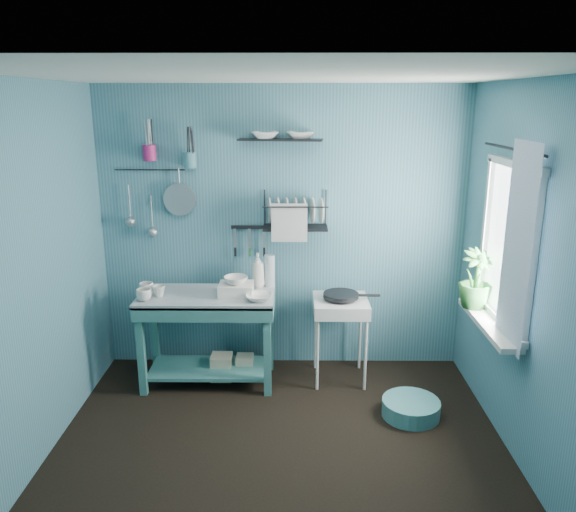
{
  "coord_description": "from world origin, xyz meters",
  "views": [
    {
      "loc": [
        0.09,
        -3.33,
        2.36
      ],
      "look_at": [
        0.05,
        0.85,
        1.2
      ],
      "focal_mm": 35.0,
      "sensor_mm": 36.0,
      "label": 1
    }
  ],
  "objects_px": {
    "wash_tub": "(236,289)",
    "soap_bottle": "(258,270)",
    "mug_mid": "(159,291)",
    "utensil_cup_teal": "(190,160)",
    "hotplate_stand": "(340,339)",
    "storage_tin_large": "(222,367)",
    "storage_tin_small": "(245,366)",
    "mug_right": "(146,288)",
    "water_bottle": "(270,271)",
    "colander": "(180,199)",
    "utensil_cup_magenta": "(149,153)",
    "work_counter": "(208,338)",
    "frying_pan": "(341,295)",
    "floor_basin": "(411,408)",
    "mug_left": "(144,295)",
    "dish_rack": "(295,210)",
    "potted_plant": "(476,279)"
  },
  "relations": [
    {
      "from": "work_counter",
      "to": "soap_bottle",
      "type": "relative_size",
      "value": 3.78
    },
    {
      "from": "work_counter",
      "to": "colander",
      "type": "relative_size",
      "value": 4.04
    },
    {
      "from": "mug_left",
      "to": "water_bottle",
      "type": "height_order",
      "value": "water_bottle"
    },
    {
      "from": "wash_tub",
      "to": "water_bottle",
      "type": "bearing_deg",
      "value": 41.63
    },
    {
      "from": "hotplate_stand",
      "to": "storage_tin_large",
      "type": "bearing_deg",
      "value": -175.58
    },
    {
      "from": "mug_mid",
      "to": "utensil_cup_teal",
      "type": "distance_m",
      "value": 1.13
    },
    {
      "from": "wash_tub",
      "to": "storage_tin_large",
      "type": "distance_m",
      "value": 0.76
    },
    {
      "from": "wash_tub",
      "to": "utensil_cup_magenta",
      "type": "distance_m",
      "value": 1.36
    },
    {
      "from": "mug_left",
      "to": "storage_tin_small",
      "type": "distance_m",
      "value": 1.11
    },
    {
      "from": "work_counter",
      "to": "mug_left",
      "type": "distance_m",
      "value": 0.68
    },
    {
      "from": "work_counter",
      "to": "utensil_cup_teal",
      "type": "bearing_deg",
      "value": 102.82
    },
    {
      "from": "mug_right",
      "to": "utensil_cup_magenta",
      "type": "height_order",
      "value": "utensil_cup_magenta"
    },
    {
      "from": "mug_mid",
      "to": "utensil_cup_teal",
      "type": "bearing_deg",
      "value": 59.12
    },
    {
      "from": "work_counter",
      "to": "mug_left",
      "type": "xyz_separation_m",
      "value": [
        -0.48,
        -0.16,
        0.45
      ]
    },
    {
      "from": "mug_left",
      "to": "wash_tub",
      "type": "xyz_separation_m",
      "value": [
        0.73,
        0.14,
        0.0
      ]
    },
    {
      "from": "wash_tub",
      "to": "frying_pan",
      "type": "relative_size",
      "value": 0.93
    },
    {
      "from": "hotplate_stand",
      "to": "floor_basin",
      "type": "bearing_deg",
      "value": -46.26
    },
    {
      "from": "potted_plant",
      "to": "storage_tin_large",
      "type": "bearing_deg",
      "value": 168.57
    },
    {
      "from": "mug_left",
      "to": "hotplate_stand",
      "type": "xyz_separation_m",
      "value": [
        1.61,
        0.22,
        -0.48
      ]
    },
    {
      "from": "wash_tub",
      "to": "soap_bottle",
      "type": "relative_size",
      "value": 0.94
    },
    {
      "from": "frying_pan",
      "to": "utensil_cup_teal",
      "type": "xyz_separation_m",
      "value": [
        -1.28,
        0.27,
        1.1
      ]
    },
    {
      "from": "mug_mid",
      "to": "frying_pan",
      "type": "xyz_separation_m",
      "value": [
        1.51,
        0.12,
        -0.07
      ]
    },
    {
      "from": "hotplate_stand",
      "to": "colander",
      "type": "relative_size",
      "value": 2.63
    },
    {
      "from": "soap_bottle",
      "to": "water_bottle",
      "type": "xyz_separation_m",
      "value": [
        0.1,
        0.02,
        -0.01
      ]
    },
    {
      "from": "mug_mid",
      "to": "soap_bottle",
      "type": "relative_size",
      "value": 0.33
    },
    {
      "from": "mug_left",
      "to": "dish_rack",
      "type": "bearing_deg",
      "value": 19.8
    },
    {
      "from": "mug_left",
      "to": "mug_mid",
      "type": "xyz_separation_m",
      "value": [
        0.1,
        0.1,
        -0.0
      ]
    },
    {
      "from": "wash_tub",
      "to": "colander",
      "type": "bearing_deg",
      "value": 143.16
    },
    {
      "from": "mug_mid",
      "to": "potted_plant",
      "type": "bearing_deg",
      "value": -6.79
    },
    {
      "from": "potted_plant",
      "to": "work_counter",
      "type": "bearing_deg",
      "value": 170.41
    },
    {
      "from": "colander",
      "to": "utensil_cup_magenta",
      "type": "bearing_deg",
      "value": -172.51
    },
    {
      "from": "water_bottle",
      "to": "mug_left",
      "type": "bearing_deg",
      "value": -159.19
    },
    {
      "from": "hotplate_stand",
      "to": "frying_pan",
      "type": "xyz_separation_m",
      "value": [
        0.0,
        0.0,
        0.41
      ]
    },
    {
      "from": "dish_rack",
      "to": "storage_tin_small",
      "type": "xyz_separation_m",
      "value": [
        -0.44,
        -0.2,
        -1.36
      ]
    },
    {
      "from": "dish_rack",
      "to": "mug_right",
      "type": "bearing_deg",
      "value": -157.59
    },
    {
      "from": "wash_tub",
      "to": "floor_basin",
      "type": "relative_size",
      "value": 0.63
    },
    {
      "from": "water_bottle",
      "to": "utensil_cup_magenta",
      "type": "height_order",
      "value": "utensil_cup_magenta"
    },
    {
      "from": "floor_basin",
      "to": "soap_bottle",
      "type": "bearing_deg",
      "value": 148.48
    },
    {
      "from": "work_counter",
      "to": "water_bottle",
      "type": "distance_m",
      "value": 0.78
    },
    {
      "from": "storage_tin_large",
      "to": "storage_tin_small",
      "type": "xyz_separation_m",
      "value": [
        0.2,
        0.03,
        -0.01
      ]
    },
    {
      "from": "utensil_cup_magenta",
      "to": "floor_basin",
      "type": "xyz_separation_m",
      "value": [
        2.12,
        -0.88,
        -1.87
      ]
    },
    {
      "from": "hotplate_stand",
      "to": "frying_pan",
      "type": "height_order",
      "value": "frying_pan"
    },
    {
      "from": "work_counter",
      "to": "floor_basin",
      "type": "relative_size",
      "value": 2.54
    },
    {
      "from": "soap_bottle",
      "to": "storage_tin_large",
      "type": "relative_size",
      "value": 1.36
    },
    {
      "from": "wash_tub",
      "to": "soap_bottle",
      "type": "distance_m",
      "value": 0.3
    },
    {
      "from": "mug_left",
      "to": "frying_pan",
      "type": "xyz_separation_m",
      "value": [
        1.61,
        0.22,
        -0.08
      ]
    },
    {
      "from": "mug_right",
      "to": "water_bottle",
      "type": "xyz_separation_m",
      "value": [
        1.02,
        0.22,
        0.09
      ]
    },
    {
      "from": "hotplate_stand",
      "to": "utensil_cup_teal",
      "type": "distance_m",
      "value": 1.99
    },
    {
      "from": "dish_rack",
      "to": "wash_tub",
      "type": "bearing_deg",
      "value": -138.88
    },
    {
      "from": "soap_bottle",
      "to": "wash_tub",
      "type": "bearing_deg",
      "value": -127.69
    }
  ]
}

